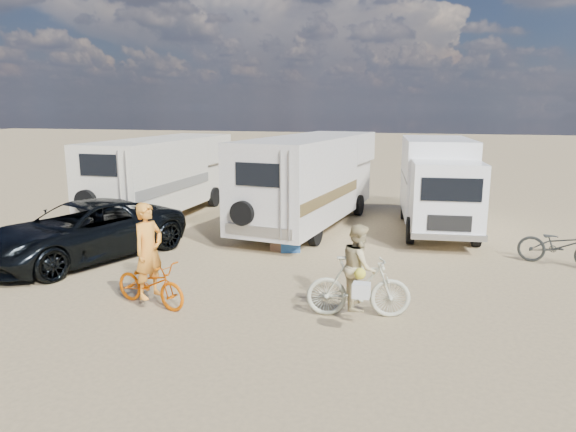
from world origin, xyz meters
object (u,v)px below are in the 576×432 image
(rv_main, at_px, (310,182))
(cooler, at_px, (290,244))
(bike_parked, at_px, (560,245))
(dark_suv, at_px, (82,231))
(rider_man, at_px, (149,260))
(box_truck, at_px, (438,186))
(rv_left, at_px, (163,178))
(bike_woman, at_px, (358,287))
(crate, at_px, (282,243))
(rider_woman, at_px, (359,276))
(bike_man, at_px, (150,283))

(rv_main, bearing_deg, cooler, -78.81)
(bike_parked, bearing_deg, rv_main, 85.78)
(dark_suv, xyz_separation_m, rider_man, (3.22, -2.35, 0.19))
(box_truck, bearing_deg, dark_suv, -153.23)
(rv_left, distance_m, bike_woman, 10.58)
(box_truck, xyz_separation_m, bike_woman, (-1.34, -7.29, -0.82))
(rv_main, height_order, crate, rv_main)
(rider_man, bearing_deg, rider_woman, -66.95)
(bike_man, bearing_deg, rv_left, 42.33)
(bike_parked, bearing_deg, rv_left, 93.97)
(rider_woman, xyz_separation_m, bike_parked, (4.18, 4.41, -0.27))
(box_truck, relative_size, bike_parked, 2.93)
(rv_left, xyz_separation_m, box_truck, (9.11, 0.16, 0.05))
(box_truck, distance_m, crate, 5.29)
(bike_man, xyz_separation_m, rider_woman, (3.87, 0.52, 0.32))
(rv_left, xyz_separation_m, bike_man, (3.90, -7.66, -0.90))
(box_truck, distance_m, bike_parked, 4.14)
(rv_left, height_order, dark_suv, rv_left)
(rv_main, height_order, dark_suv, rv_main)
(dark_suv, relative_size, crate, 11.34)
(rider_woman, relative_size, cooler, 3.04)
(bike_man, distance_m, cooler, 4.68)
(dark_suv, relative_size, bike_man, 3.07)
(rv_left, distance_m, dark_suv, 5.38)
(box_truck, relative_size, cooler, 10.97)
(rv_main, bearing_deg, crate, -83.44)
(dark_suv, relative_size, bike_parked, 2.73)
(rv_main, distance_m, bike_parked, 7.26)
(bike_parked, bearing_deg, cooler, 111.38)
(bike_woman, xyz_separation_m, rider_man, (-3.87, -0.52, 0.35))
(box_truck, height_order, bike_parked, box_truck)
(cooler, distance_m, crate, 0.26)
(rv_left, xyz_separation_m, bike_parked, (11.95, -2.72, -0.84))
(bike_woman, height_order, rider_man, rider_man)
(rv_main, bearing_deg, bike_parked, -13.77)
(cooler, bearing_deg, box_truck, 22.90)
(bike_man, xyz_separation_m, cooler, (1.53, 4.41, -0.24))
(rider_man, height_order, cooler, rider_man)
(bike_woman, bearing_deg, dark_suv, 64.75)
(bike_woman, relative_size, bike_parked, 0.99)
(box_truck, distance_m, rider_woman, 7.44)
(dark_suv, bearing_deg, bike_parked, 33.43)
(box_truck, xyz_separation_m, bike_parked, (2.84, -2.88, -0.89))
(bike_woman, bearing_deg, bike_parked, -54.24)
(rv_main, height_order, rider_woman, rv_main)
(rv_main, relative_size, rv_left, 1.05)
(bike_woman, bearing_deg, rv_main, 9.24)
(rv_left, xyz_separation_m, rider_woman, (7.77, -7.13, -0.57))
(rv_left, height_order, crate, rv_left)
(rider_man, xyz_separation_m, bike_parked, (8.05, 4.93, -0.41))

